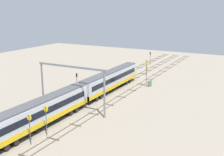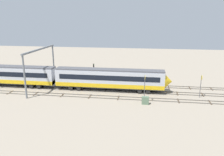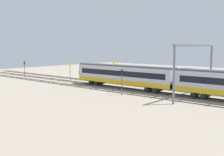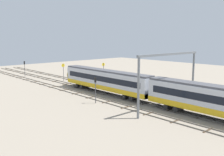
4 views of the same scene
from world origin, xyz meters
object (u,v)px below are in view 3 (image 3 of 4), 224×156
(overhead_gantry, at_px, (195,59))
(signal_light_trackside_approach, at_px, (24,67))
(speed_sign_mid_trackside, at_px, (70,69))
(signal_light_trackside_departure, at_px, (122,79))
(relay_cabinet, at_px, (116,79))
(speed_sign_far_trackside, at_px, (114,69))

(overhead_gantry, bearing_deg, signal_light_trackside_approach, 2.88)
(overhead_gantry, distance_m, speed_sign_mid_trackside, 35.19)
(signal_light_trackside_approach, xyz_separation_m, signal_light_trackside_departure, (-38.75, 3.98, 0.03))
(overhead_gantry, relative_size, relay_cabinet, 10.16)
(overhead_gantry, distance_m, speed_sign_far_trackside, 24.70)
(overhead_gantry, height_order, speed_sign_mid_trackside, overhead_gantry)
(overhead_gantry, distance_m, signal_light_trackside_approach, 49.85)
(speed_sign_mid_trackside, height_order, signal_light_trackside_departure, speed_sign_mid_trackside)
(speed_sign_far_trackside, distance_m, signal_light_trackside_departure, 18.07)
(overhead_gantry, xyz_separation_m, signal_light_trackside_approach, (49.65, 2.50, -3.61))
(overhead_gantry, distance_m, relay_cabinet, 25.61)
(speed_sign_mid_trackside, xyz_separation_m, signal_light_trackside_approach, (14.69, 4.32, -0.08))
(speed_sign_far_trackside, distance_m, relay_cabinet, 2.80)
(speed_sign_mid_trackside, distance_m, relay_cabinet, 12.53)
(speed_sign_mid_trackside, relative_size, signal_light_trackside_departure, 1.01)
(speed_sign_mid_trackside, bearing_deg, overhead_gantry, 177.02)
(speed_sign_far_trackside, bearing_deg, signal_light_trackside_departure, 134.98)
(signal_light_trackside_departure, height_order, relay_cabinet, signal_light_trackside_departure)
(speed_sign_mid_trackside, height_order, relay_cabinet, speed_sign_mid_trackside)
(overhead_gantry, relative_size, signal_light_trackside_departure, 3.29)
(speed_sign_mid_trackside, bearing_deg, relay_cabinet, -154.28)
(overhead_gantry, height_order, relay_cabinet, overhead_gantry)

